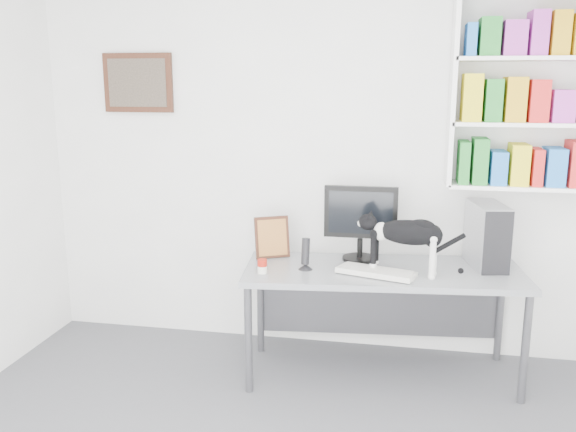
{
  "coord_description": "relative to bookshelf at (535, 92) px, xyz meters",
  "views": [
    {
      "loc": [
        0.61,
        -2.25,
        1.92
      ],
      "look_at": [
        -0.11,
        1.53,
        1.06
      ],
      "focal_mm": 38.0,
      "sensor_mm": 36.0,
      "label": 1
    }
  ],
  "objects": [
    {
      "name": "keyboard",
      "position": [
        -0.93,
        -0.45,
        -1.09
      ],
      "size": [
        0.51,
        0.31,
        0.04
      ],
      "primitive_type": "cube",
      "rotation": [
        0.0,
        0.0,
        -0.29
      ],
      "color": "silver",
      "rests_on": "desk"
    },
    {
      "name": "cat",
      "position": [
        -0.75,
        -0.4,
        -0.93
      ],
      "size": [
        0.61,
        0.25,
        0.36
      ],
      "primitive_type": null,
      "rotation": [
        0.0,
        0.0,
        -0.17
      ],
      "color": "black",
      "rests_on": "desk"
    },
    {
      "name": "speaker",
      "position": [
        -1.38,
        -0.42,
        -1.01
      ],
      "size": [
        0.1,
        0.1,
        0.21
      ],
      "primitive_type": "cylinder",
      "rotation": [
        0.0,
        0.0,
        -0.05
      ],
      "color": "black",
      "rests_on": "desk"
    },
    {
      "name": "wall_art",
      "position": [
        -2.7,
        0.12,
        0.05
      ],
      "size": [
        0.52,
        0.04,
        0.42
      ],
      "primitive_type": "cube",
      "color": "#432115",
      "rests_on": "room"
    },
    {
      "name": "soup_can",
      "position": [
        -1.63,
        -0.54,
        -1.07
      ],
      "size": [
        0.06,
        0.06,
        0.09
      ],
      "primitive_type": "cylinder",
      "rotation": [
        0.0,
        0.0,
        -0.03
      ],
      "color": "#A81A0E",
      "rests_on": "desk"
    },
    {
      "name": "monitor",
      "position": [
        -1.06,
        -0.14,
        -0.86
      ],
      "size": [
        0.48,
        0.23,
        0.51
      ],
      "primitive_type": "cube",
      "rotation": [
        0.0,
        0.0,
        0.01
      ],
      "color": "black",
      "rests_on": "desk"
    },
    {
      "name": "pc_tower",
      "position": [
        -0.24,
        -0.13,
        -0.91
      ],
      "size": [
        0.26,
        0.44,
        0.41
      ],
      "primitive_type": "cube",
      "rotation": [
        0.0,
        0.0,
        0.19
      ],
      "color": "silver",
      "rests_on": "desk"
    },
    {
      "name": "bookshelf",
      "position": [
        0.0,
        0.0,
        0.0
      ],
      "size": [
        1.03,
        0.28,
        1.24
      ],
      "primitive_type": "cube",
      "color": "white",
      "rests_on": "room"
    },
    {
      "name": "room",
      "position": [
        -1.4,
        -1.85,
        -0.5
      ],
      "size": [
        4.01,
        4.01,
        2.7
      ],
      "color": "#4D4D52",
      "rests_on": "ground"
    },
    {
      "name": "leaning_print",
      "position": [
        -1.65,
        -0.19,
        -0.97
      ],
      "size": [
        0.25,
        0.19,
        0.29
      ],
      "primitive_type": "cube",
      "rotation": [
        0.0,
        0.0,
        0.46
      ],
      "color": "#432115",
      "rests_on": "desk"
    },
    {
      "name": "desk",
      "position": [
        -0.89,
        -0.31,
        -1.48
      ],
      "size": [
        1.83,
        0.87,
        0.74
      ],
      "primitive_type": "cube",
      "rotation": [
        0.0,
        0.0,
        0.1
      ],
      "color": "gray",
      "rests_on": "room"
    }
  ]
}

